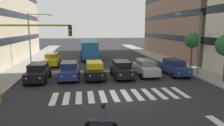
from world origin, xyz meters
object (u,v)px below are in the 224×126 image
Objects in this scene: car_4 at (69,70)px; car_5 at (38,72)px; car_2 at (122,69)px; street_lamp_right at (34,34)px; street_lamp_left at (196,37)px; car_1 at (146,67)px; car_0 at (174,67)px; bus_behind_traffic at (89,47)px; traffic_light_gantry at (19,48)px; car_3 at (94,70)px; car_row2_0 at (52,59)px; motorcycle_with_rider at (102,121)px; street_tree_1 at (192,41)px.

car_5 is at bearing 6.96° from car_4.
street_lamp_right is at bearing -36.58° from car_2.
car_1 is at bearing -10.96° from street_lamp_left.
car_1 is at bearing -4.63° from car_0.
car_5 is (11.09, 0.62, 0.00)m from car_1.
bus_behind_traffic reaches higher than car_2.
traffic_light_gantry is (14.23, 6.09, 2.88)m from car_0.
traffic_light_gantry is (8.29, 5.88, 2.88)m from car_2.
car_0 is 8.79m from car_3.
car_3 is 0.67× the size of street_lamp_left.
car_row2_0 is (10.82, -7.39, 0.00)m from car_1.
traffic_light_gantry is (2.89, 6.09, 2.88)m from car_4.
street_lamp_left is at bearing 169.04° from car_1.
traffic_light_gantry is 0.80× the size of street_lamp_right.
car_0 is 1.00× the size of car_4.
car_2 is 0.65× the size of street_lamp_right.
car_3 is at bearing 123.82° from car_row2_0.
bus_behind_traffic is at bearing -58.07° from car_0.
car_0 is 1.00× the size of car_5.
car_5 is 0.42× the size of bus_behind_traffic.
street_lamp_left is (-10.63, 14.82, 2.38)m from bus_behind_traffic.
car_0 is 16.64m from bus_behind_traffic.
street_lamp_right reaches higher than car_4.
street_lamp_left is (-16.14, 0.36, 3.35)m from car_5.
motorcycle_with_rider is at bearing 88.02° from car_3.
traffic_light_gantry reaches higher than car_5.
street_tree_1 is (-12.04, 11.83, 1.75)m from bus_behind_traffic.
motorcycle_with_rider is 18.62m from street_tree_1.
car_0 is 3.22m from car_1.
car_1 is at bearing 17.32° from street_tree_1.
car_5 and car_row2_0 have the same top height.
car_1 is 11.11m from car_5.
car_1 and car_5 have the same top height.
car_0 and car_2 have the same top height.
street_lamp_right is at bearing -14.78° from street_tree_1.
car_1 is at bearing -176.82° from car_5.
motorcycle_with_rider is (5.96, 11.53, -0.24)m from car_1.
car_5 is at bearing 1.43° from car_0.
car_0 is at bearing -129.13° from motorcycle_with_rider.
car_0 is at bearing 155.43° from street_lamp_right.
car_row2_0 is at bearing -75.60° from motorcycle_with_rider.
street_tree_1 is at bearing -164.91° from car_2.
street_tree_1 reaches higher than car_0.
car_row2_0 is (8.09, -7.85, 0.00)m from car_2.
car_0 is 4.82m from street_tree_1.
bus_behind_traffic is at bearing -90.86° from motorcycle_with_rider.
car_4 is (2.56, -0.18, 0.00)m from car_3.
car_4 is at bearing -3.14° from street_lamp_left.
car_4 is 2.98m from car_5.
motorcycle_with_rider is at bearing 62.66° from car_1.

